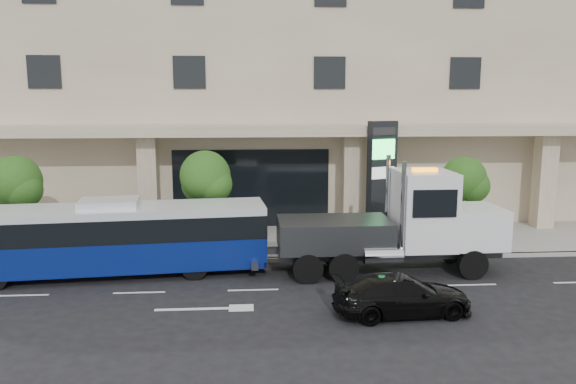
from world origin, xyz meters
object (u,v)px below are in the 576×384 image
at_px(city_bus, 111,237).
at_px(tow_truck, 400,226).
at_px(black_sedan, 402,295).
at_px(signage_pylon, 381,179).

relative_size(city_bus, tow_truck, 1.21).
distance_m(city_bus, tow_truck, 11.15).
height_order(black_sedan, signage_pylon, signage_pylon).
bearing_deg(city_bus, tow_truck, -7.22).
bearing_deg(city_bus, black_sedan, -30.24).
relative_size(tow_truck, signage_pylon, 1.78).
xyz_separation_m(black_sedan, signage_pylon, (1.48, 9.34, 2.33)).
xyz_separation_m(city_bus, black_sedan, (10.07, -4.64, -0.88)).
xyz_separation_m(tow_truck, signage_pylon, (0.41, 5.03, 1.11)).
bearing_deg(tow_truck, signage_pylon, 84.84).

